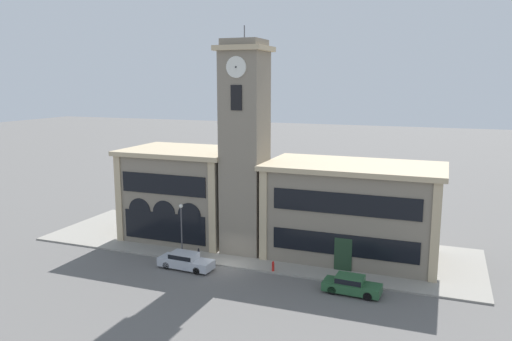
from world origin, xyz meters
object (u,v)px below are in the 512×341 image
(parked_car_mid, at_px, (351,284))
(fire_hydrant, at_px, (273,266))
(street_lamp, at_px, (181,221))
(parked_car_near, at_px, (185,261))
(bollard, at_px, (199,254))

(parked_car_mid, bearing_deg, fire_hydrant, 167.86)
(fire_hydrant, bearing_deg, parked_car_mid, -15.08)
(parked_car_mid, xyz_separation_m, street_lamp, (-16.03, 2.35, 2.73))
(parked_car_near, height_order, street_lamp, street_lamp)
(street_lamp, distance_m, bollard, 3.36)
(bollard, bearing_deg, parked_car_mid, -8.33)
(fire_hydrant, bearing_deg, bollard, 178.44)
(street_lamp, bearing_deg, bollard, -8.28)
(parked_car_mid, relative_size, bollard, 4.22)
(parked_car_near, distance_m, fire_hydrant, 7.65)
(parked_car_mid, xyz_separation_m, bollard, (-14.18, 2.08, -0.07))
(parked_car_near, bearing_deg, street_lamp, 127.81)
(street_lamp, relative_size, fire_hydrant, 5.67)
(bollard, relative_size, fire_hydrant, 1.22)
(parked_car_near, height_order, bollard, parked_car_near)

